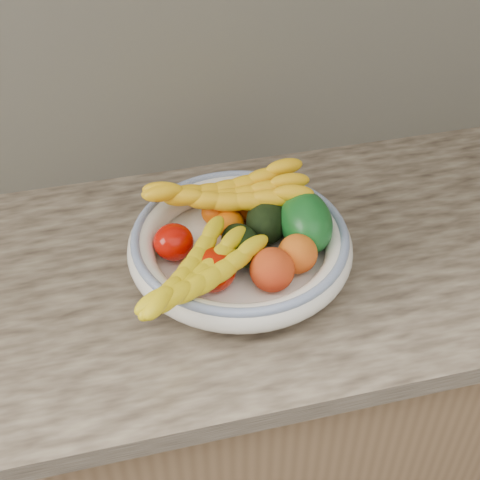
% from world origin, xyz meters
% --- Properties ---
extents(kitchen_counter, '(2.44, 0.66, 1.40)m').
position_xyz_m(kitchen_counter, '(0.00, 1.69, 0.46)').
color(kitchen_counter, brown).
rests_on(kitchen_counter, ground).
extents(fruit_bowl, '(0.39, 0.39, 0.08)m').
position_xyz_m(fruit_bowl, '(0.00, 1.66, 0.95)').
color(fruit_bowl, white).
rests_on(fruit_bowl, kitchen_counter).
extents(clementine_back_left, '(0.07, 0.07, 0.05)m').
position_xyz_m(clementine_back_left, '(-0.02, 1.75, 0.95)').
color(clementine_back_left, '#EA5D04').
rests_on(clementine_back_left, fruit_bowl).
extents(clementine_back_right, '(0.07, 0.07, 0.05)m').
position_xyz_m(clementine_back_right, '(0.04, 1.75, 0.95)').
color(clementine_back_right, '#DE4804').
rests_on(clementine_back_right, fruit_bowl).
extents(clementine_back_mid, '(0.06, 0.06, 0.05)m').
position_xyz_m(clementine_back_mid, '(-0.01, 1.71, 0.95)').
color(clementine_back_mid, '#DC5F04').
rests_on(clementine_back_mid, fruit_bowl).
extents(tomato_left, '(0.07, 0.07, 0.06)m').
position_xyz_m(tomato_left, '(-0.11, 1.68, 0.96)').
color(tomato_left, '#B90A01').
rests_on(tomato_left, fruit_bowl).
extents(tomato_near_left, '(0.09, 0.09, 0.07)m').
position_xyz_m(tomato_near_left, '(-0.06, 1.60, 0.96)').
color(tomato_near_left, '#B81100').
rests_on(tomato_near_left, fruit_bowl).
extents(avocado_center, '(0.08, 0.10, 0.06)m').
position_xyz_m(avocado_center, '(-0.00, 1.64, 0.96)').
color(avocado_center, black).
rests_on(avocado_center, fruit_bowl).
extents(avocado_right, '(0.12, 0.13, 0.08)m').
position_xyz_m(avocado_right, '(0.06, 1.70, 0.96)').
color(avocado_right, black).
rests_on(avocado_right, fruit_bowl).
extents(green_mango, '(0.11, 0.14, 0.12)m').
position_xyz_m(green_mango, '(0.12, 1.66, 0.98)').
color(green_mango, '#0E4E19').
rests_on(green_mango, fruit_bowl).
extents(peach_front, '(0.10, 0.10, 0.07)m').
position_xyz_m(peach_front, '(0.03, 1.57, 0.97)').
color(peach_front, '#DB5D17').
rests_on(peach_front, fruit_bowl).
extents(peach_right, '(0.08, 0.08, 0.07)m').
position_xyz_m(peach_right, '(0.08, 1.59, 0.97)').
color(peach_right, orange).
rests_on(peach_right, fruit_bowl).
extents(banana_bunch_back, '(0.32, 0.14, 0.09)m').
position_xyz_m(banana_bunch_back, '(-0.00, 1.75, 0.99)').
color(banana_bunch_back, yellow).
rests_on(banana_bunch_back, fruit_bowl).
extents(banana_bunch_front, '(0.28, 0.27, 0.08)m').
position_xyz_m(banana_bunch_front, '(-0.09, 1.56, 0.98)').
color(banana_bunch_front, yellow).
rests_on(banana_bunch_front, fruit_bowl).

